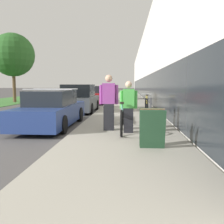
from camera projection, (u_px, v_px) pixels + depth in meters
The scene contains 13 objects.
sidewalk_slab at pixel (127, 99), 25.95m from camera, with size 3.31×70.00×0.13m.
storefront_facade at pixel (178, 69), 33.06m from camera, with size 10.01×70.00×7.26m.
lawn_strip at pixel (34, 97), 30.67m from camera, with size 5.52×70.00×0.03m.
tandem_bicycle at pixel (122, 118), 7.88m from camera, with size 0.52×2.82×0.95m.
person_rider at pixel (129, 107), 7.46m from camera, with size 0.52×0.21×1.54m.
person_bystander at pixel (109, 103), 7.86m from camera, with size 0.59×0.23×1.75m.
bike_rack_hoop at pixel (150, 104), 11.94m from camera, with size 0.05×0.60×0.84m.
cruiser_bike_nearest at pixel (147, 105), 12.86m from camera, with size 0.52×1.73×0.95m.
sandwich_board_sign at pixel (152, 128), 5.72m from camera, with size 0.56×0.56×0.90m.
parked_sedan_curbside at pixel (52, 110), 9.34m from camera, with size 1.77×4.59×1.42m.
vintage_roadster_curbside at pixel (79, 100), 14.42m from camera, with size 1.98×4.05×1.58m.
parked_sedan_far at pixel (94, 96), 20.52m from camera, with size 1.79×4.24×1.46m.
street_tree_far at pixel (13, 55), 21.66m from camera, with size 3.73×3.73×6.01m.
Camera 1 is at (5.09, -4.99, 1.57)m, focal length 40.00 mm.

